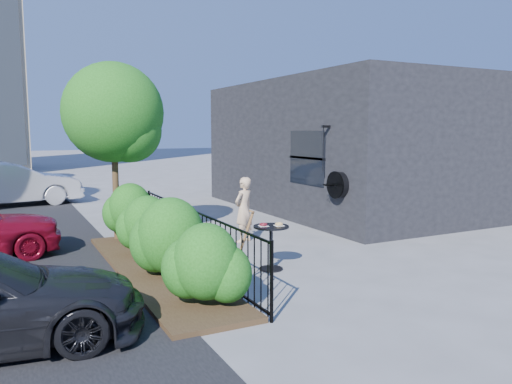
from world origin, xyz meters
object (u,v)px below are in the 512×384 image
patio_tree (117,119)px  shovel (240,254)px  woman (244,210)px  cafe_table (271,239)px  car_silver (10,184)px

patio_tree → shovel: patio_tree is taller
shovel → woman: bearing=63.4°
cafe_table → car_silver: 11.46m
cafe_table → woman: size_ratio=0.59×
shovel → car_silver: size_ratio=0.29×
cafe_table → shovel: shovel is taller
cafe_table → car_silver: bearing=110.7°
woman → car_silver: size_ratio=0.33×
patio_tree → shovel: size_ratio=3.08×
patio_tree → car_silver: (-2.11, 7.16, -2.03)m
woman → patio_tree: bearing=-53.2°
patio_tree → cafe_table: bearing=-61.5°
car_silver → shovel: bearing=-171.1°
woman → car_silver: woman is taller
shovel → car_silver: car_silver is taller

